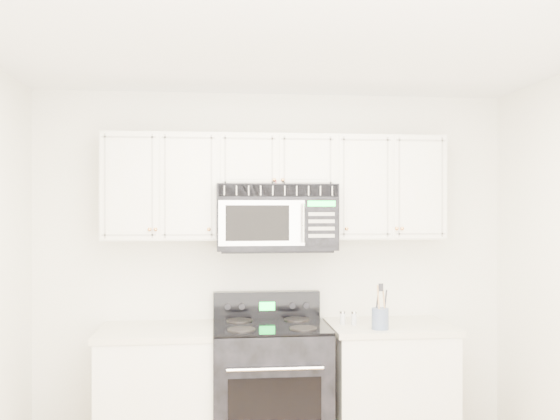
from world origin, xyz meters
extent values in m
cube|color=white|center=(0.00, 0.00, 2.60)|extent=(3.50, 3.50, 0.01)
cube|color=white|center=(0.00, 1.75, 1.30)|extent=(3.50, 0.01, 2.60)
cube|color=silver|center=(-0.80, 1.44, 0.44)|extent=(0.82, 0.63, 0.88)
cube|color=beige|center=(-0.80, 1.44, 0.90)|extent=(0.86, 0.65, 0.04)
cube|color=silver|center=(0.80, 1.44, 0.44)|extent=(0.82, 0.63, 0.88)
cube|color=beige|center=(0.80, 1.44, 0.90)|extent=(0.86, 0.65, 0.04)
cube|color=black|center=(-0.06, 1.41, 0.46)|extent=(0.79, 0.67, 0.92)
cube|color=black|center=(-0.06, 1.07, 0.45)|extent=(0.60, 0.01, 0.41)
cylinder|color=silver|center=(-0.06, 1.05, 0.72)|extent=(0.62, 0.02, 0.02)
cube|color=black|center=(-0.06, 1.41, 0.93)|extent=(0.79, 0.67, 0.02)
cube|color=black|center=(-0.06, 1.71, 1.02)|extent=(0.79, 0.08, 0.21)
cube|color=#06F838|center=(-0.06, 1.67, 1.02)|extent=(0.11, 0.00, 0.06)
cube|color=silver|center=(-0.82, 1.58, 1.90)|extent=(0.80, 0.33, 0.75)
cube|color=silver|center=(0.82, 1.58, 1.90)|extent=(0.80, 0.33, 0.75)
cube|color=silver|center=(0.00, 1.58, 2.08)|extent=(0.84, 0.33, 0.39)
sphere|color=#DE9956|center=(-0.84, 1.40, 1.60)|extent=(0.03, 0.03, 0.03)
sphere|color=#DE9956|center=(-0.48, 1.40, 1.60)|extent=(0.03, 0.03, 0.03)
sphere|color=#DE9956|center=(0.48, 1.40, 1.60)|extent=(0.03, 0.03, 0.03)
sphere|color=#DE9956|center=(0.84, 1.40, 1.60)|extent=(0.03, 0.03, 0.03)
sphere|color=#DE9956|center=(-0.03, 1.40, 1.94)|extent=(0.03, 0.03, 0.03)
sphere|color=#DE9956|center=(0.03, 1.40, 1.94)|extent=(0.03, 0.03, 0.03)
cylinder|color=#B60820|center=(-0.02, 1.40, 1.89)|extent=(0.00, 0.00, 0.11)
sphere|color=#DE9956|center=(-0.02, 1.40, 1.83)|extent=(0.03, 0.03, 0.03)
cube|color=black|center=(-0.01, 1.54, 1.68)|extent=(0.84, 0.42, 0.46)
cube|color=#A7A39B|center=(-0.01, 1.34, 1.86)|extent=(0.82, 0.01, 0.08)
cube|color=#BCBCBC|center=(-0.12, 1.33, 1.64)|extent=(0.59, 0.01, 0.31)
cube|color=black|center=(-0.15, 1.32, 1.64)|extent=(0.43, 0.01, 0.24)
cube|color=black|center=(0.29, 1.33, 1.64)|extent=(0.23, 0.01, 0.31)
cube|color=#06F838|center=(0.29, 1.32, 1.78)|extent=(0.19, 0.00, 0.04)
cylinder|color=silver|center=(0.16, 1.29, 1.64)|extent=(0.02, 0.02, 0.27)
cylinder|color=slate|center=(0.68, 1.25, 0.99)|extent=(0.11, 0.11, 0.14)
cylinder|color=tan|center=(0.71, 1.25, 1.06)|extent=(0.01, 0.01, 0.25)
cylinder|color=#222228|center=(0.66, 1.27, 1.07)|extent=(0.01, 0.01, 0.27)
cylinder|color=tan|center=(0.66, 1.22, 1.08)|extent=(0.01, 0.01, 0.29)
cylinder|color=#222228|center=(0.71, 1.25, 1.06)|extent=(0.01, 0.01, 0.25)
cylinder|color=#B9BBC2|center=(0.46, 1.44, 0.96)|extent=(0.04, 0.04, 0.08)
cylinder|color=silver|center=(0.46, 1.44, 1.01)|extent=(0.04, 0.04, 0.02)
cylinder|color=#B9BBC2|center=(0.54, 1.42, 0.96)|extent=(0.04, 0.04, 0.08)
cylinder|color=silver|center=(0.54, 1.42, 1.01)|extent=(0.04, 0.04, 0.02)
camera|label=1|loc=(-0.44, -2.89, 1.74)|focal=40.00mm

